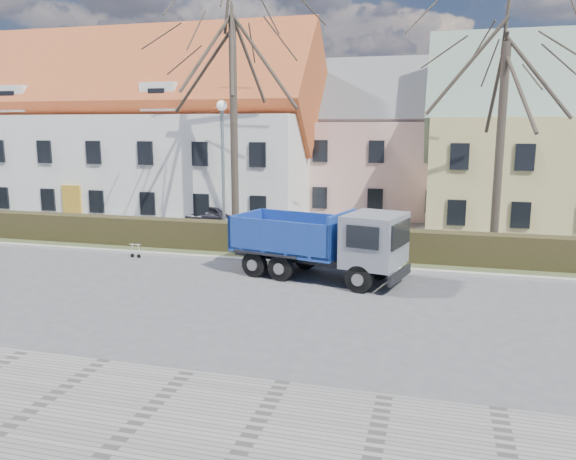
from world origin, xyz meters
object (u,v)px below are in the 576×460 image
(dump_truck, at_px, (312,242))
(streetlight, at_px, (223,174))
(cart_frame, at_px, (131,250))
(parked_car_a, at_px, (217,216))

(dump_truck, relative_size, streetlight, 0.98)
(cart_frame, height_order, parked_car_a, parked_car_a)
(dump_truck, xyz_separation_m, parked_car_a, (-7.30, 8.58, -0.65))
(streetlight, relative_size, parked_car_a, 1.69)
(dump_truck, distance_m, cart_frame, 8.34)
(streetlight, distance_m, cart_frame, 5.33)
(streetlight, bearing_deg, cart_frame, -135.11)
(dump_truck, distance_m, streetlight, 6.91)
(parked_car_a, bearing_deg, dump_truck, -128.24)
(cart_frame, relative_size, parked_car_a, 0.19)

